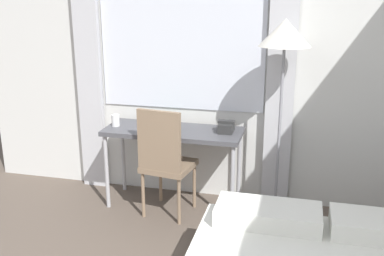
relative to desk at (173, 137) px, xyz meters
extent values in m
cube|color=silver|center=(0.36, 0.32, 0.69)|extent=(4.72, 0.05, 2.70)
cube|color=white|center=(0.00, 0.29, 0.94)|extent=(1.51, 0.01, 1.50)
cube|color=silver|center=(-0.90, 0.24, 0.64)|extent=(0.24, 0.06, 2.60)
cube|color=silver|center=(0.90, 0.24, 0.64)|extent=(0.24, 0.06, 2.60)
cube|color=#4C4C51|center=(0.00, 0.00, 0.05)|extent=(1.21, 0.47, 0.04)
cylinder|color=#B2B2B7|center=(-0.57, -0.19, -0.31)|extent=(0.04, 0.04, 0.69)
cylinder|color=#B2B2B7|center=(0.57, -0.19, -0.31)|extent=(0.04, 0.04, 0.69)
cylinder|color=#B2B2B7|center=(-0.57, 0.19, -0.31)|extent=(0.04, 0.04, 0.69)
cylinder|color=#B2B2B7|center=(0.57, 0.19, -0.31)|extent=(0.04, 0.04, 0.69)
cube|color=#8C7259|center=(0.00, -0.15, -0.22)|extent=(0.45, 0.45, 0.05)
cube|color=#8C7259|center=(-0.02, -0.33, 0.06)|extent=(0.38, 0.09, 0.51)
cylinder|color=#8C7259|center=(-0.19, -0.29, -0.45)|extent=(0.03, 0.03, 0.42)
cylinder|color=#8C7259|center=(0.15, -0.34, -0.45)|extent=(0.03, 0.03, 0.42)
cylinder|color=#8C7259|center=(-0.14, 0.04, -0.45)|extent=(0.03, 0.03, 0.42)
cylinder|color=#8C7259|center=(0.20, -0.01, -0.45)|extent=(0.03, 0.03, 0.42)
cube|color=silver|center=(0.92, -0.93, -0.17)|extent=(0.68, 0.32, 0.12)
cylinder|color=#4C4C51|center=(0.92, -0.06, -0.64)|extent=(0.29, 0.29, 0.03)
cylinder|color=gray|center=(0.92, -0.06, 0.10)|extent=(0.02, 0.02, 1.45)
cone|color=silver|center=(0.92, -0.06, 0.93)|extent=(0.41, 0.41, 0.21)
cube|color=#2D2D2D|center=(0.47, 0.03, 0.11)|extent=(0.12, 0.17, 0.08)
cube|color=#2D2D2D|center=(0.47, 0.03, 0.16)|extent=(0.14, 0.06, 0.02)
cube|color=#33664C|center=(-0.10, 0.07, 0.08)|extent=(0.28, 0.21, 0.02)
cube|color=white|center=(-0.10, 0.07, 0.09)|extent=(0.26, 0.20, 0.01)
cylinder|color=white|center=(-0.53, -0.02, 0.12)|extent=(0.07, 0.07, 0.10)
camera|label=1|loc=(1.07, -3.63, 1.23)|focal=42.00mm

